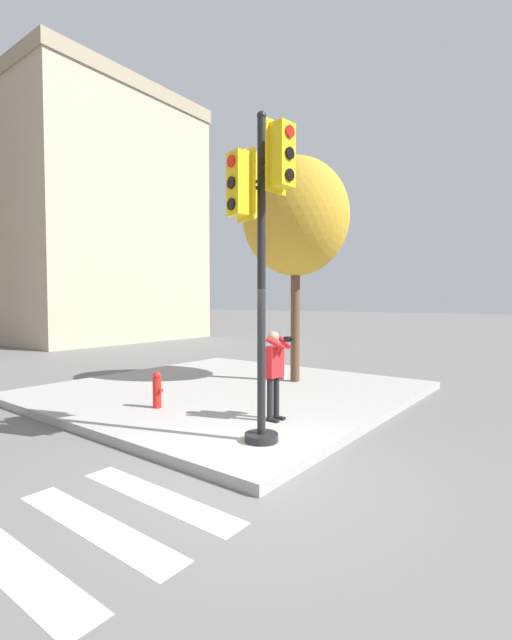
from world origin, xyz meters
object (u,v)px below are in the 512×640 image
at_px(street_tree, 296,218).
at_px(fire_hydrant, 157,390).
at_px(person_photographer, 274,367).
at_px(traffic_signal_pole, 258,223).

relative_size(street_tree, fire_hydrant, 8.06).
height_order(person_photographer, fire_hydrant, person_photographer).
distance_m(street_tree, fire_hydrant, 5.77).
xyz_separation_m(traffic_signal_pole, street_tree, (4.56, 2.20, 1.04)).
xyz_separation_m(person_photographer, street_tree, (3.40, 1.70, 3.39)).
height_order(traffic_signal_pole, street_tree, street_tree).
xyz_separation_m(street_tree, fire_hydrant, (-4.11, 0.68, -3.99)).
xyz_separation_m(person_photographer, fire_hydrant, (-0.72, 2.38, -0.60)).
distance_m(traffic_signal_pole, street_tree, 5.17).
bearing_deg(fire_hydrant, street_tree, -9.41).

